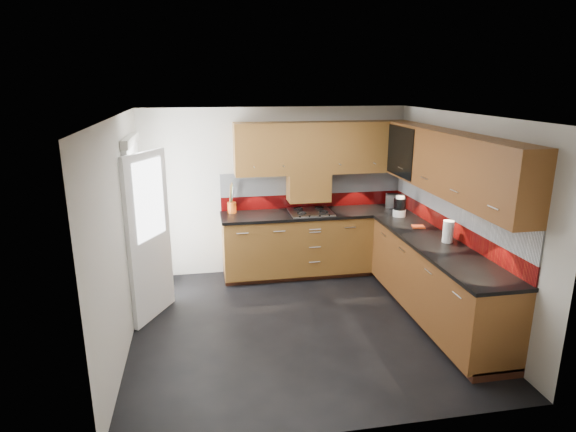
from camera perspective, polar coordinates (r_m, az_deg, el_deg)
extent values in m
cube|color=black|center=(5.76, 1.49, -12.87)|extent=(4.00, 3.80, 0.02)
cube|color=white|center=(5.07, 1.69, 12.36)|extent=(4.00, 3.80, 0.10)
cube|color=beige|center=(7.04, -1.51, 3.03)|extent=(4.00, 0.08, 2.64)
cube|color=beige|center=(3.63, 7.66, -9.68)|extent=(4.00, 0.08, 2.64)
cube|color=beige|center=(5.26, -19.60, -2.33)|extent=(0.08, 3.80, 2.64)
cube|color=beige|center=(5.99, 20.07, -0.23)|extent=(0.08, 3.80, 2.64)
cube|color=brown|center=(7.02, 3.41, -3.18)|extent=(2.70, 0.60, 0.95)
cube|color=#5D3316|center=(5.97, 17.05, -7.36)|extent=(0.60, 2.60, 0.95)
cube|color=#411E12|center=(7.20, 3.30, -6.30)|extent=(2.70, 0.54, 0.10)
cube|color=#411E12|center=(6.16, 16.98, -10.97)|extent=(0.54, 2.60, 0.10)
cube|color=black|center=(6.88, 3.41, 0.30)|extent=(2.72, 0.62, 0.04)
cube|color=black|center=(5.80, 17.40, -3.39)|extent=(0.62, 2.60, 0.04)
cube|color=maroon|center=(7.13, 2.94, 1.86)|extent=(2.70, 0.02, 0.20)
cube|color=silver|center=(7.07, 2.97, 3.98)|extent=(2.70, 0.02, 0.34)
cube|color=maroon|center=(6.17, 18.60, -1.18)|extent=(0.02, 3.20, 0.20)
cube|color=silver|center=(6.10, 18.82, 1.25)|extent=(0.02, 3.20, 0.34)
cube|color=brown|center=(6.86, 4.15, 8.09)|extent=(2.50, 0.33, 0.72)
cube|color=#5D3316|center=(5.78, 18.73, 5.87)|extent=(0.33, 2.87, 0.72)
cube|color=silver|center=(6.68, 3.24, 6.09)|extent=(1.80, 0.01, 0.16)
cube|color=silver|center=(5.70, 17.15, 3.73)|extent=(0.01, 2.00, 0.16)
cube|color=brown|center=(6.91, 2.44, 3.46)|extent=(0.60, 0.33, 0.40)
cube|color=black|center=(6.62, 13.11, 7.45)|extent=(0.01, 0.80, 0.66)
cube|color=#FFD18C|center=(6.75, 15.53, 7.44)|extent=(0.01, 0.76, 0.64)
cube|color=black|center=(6.69, 14.50, 7.62)|extent=(0.29, 0.76, 0.01)
cylinder|color=black|center=(6.45, 15.48, 8.16)|extent=(0.07, 0.07, 0.16)
cylinder|color=black|center=(6.59, 14.92, 8.35)|extent=(0.07, 0.07, 0.16)
cylinder|color=white|center=(6.72, 14.38, 8.52)|extent=(0.07, 0.07, 0.16)
cylinder|color=black|center=(6.86, 13.86, 8.69)|extent=(0.07, 0.07, 0.16)
cube|color=white|center=(6.15, -17.47, -1.33)|extent=(0.06, 0.95, 2.04)
cube|color=white|center=(5.80, -16.08, -2.43)|extent=(0.42, 0.73, 1.98)
cube|color=white|center=(5.68, -16.12, 1.90)|extent=(0.28, 0.50, 0.90)
cube|color=silver|center=(6.84, 2.70, 0.48)|extent=(0.60, 0.52, 0.02)
torus|color=black|center=(6.68, 1.64, 0.35)|extent=(0.14, 0.14, 0.02)
torus|color=black|center=(6.75, 4.23, 0.48)|extent=(0.14, 0.14, 0.02)
torus|color=black|center=(6.92, 1.21, 0.89)|extent=(0.14, 0.14, 0.02)
torus|color=black|center=(6.99, 3.72, 1.01)|extent=(0.14, 0.14, 0.02)
cube|color=black|center=(6.60, 3.18, 0.01)|extent=(0.46, 0.04, 0.02)
cylinder|color=#DF5A15|center=(6.86, -6.66, 1.01)|extent=(0.12, 0.12, 0.15)
cylinder|color=olive|center=(6.83, -6.76, 2.57)|extent=(0.06, 0.02, 0.30)
cylinder|color=olive|center=(6.84, -6.68, 2.49)|extent=(0.06, 0.02, 0.28)
cylinder|color=olive|center=(6.83, -6.81, 2.65)|extent=(0.06, 0.04, 0.32)
cylinder|color=olive|center=(6.83, -6.61, 2.41)|extent=(0.04, 0.04, 0.26)
cylinder|color=olive|center=(6.82, -6.87, 2.50)|extent=(0.03, 0.05, 0.29)
cube|color=silver|center=(7.30, 12.55, 1.77)|extent=(0.31, 0.25, 0.19)
cube|color=black|center=(7.27, 12.60, 2.52)|extent=(0.20, 0.09, 0.01)
cube|color=black|center=(7.31, 12.47, 2.60)|extent=(0.20, 0.09, 0.01)
cylinder|color=white|center=(6.82, 13.04, 0.38)|extent=(0.17, 0.17, 0.10)
cylinder|color=black|center=(6.79, 13.11, 1.40)|extent=(0.17, 0.17, 0.16)
cylinder|color=white|center=(6.77, 13.16, 2.20)|extent=(0.12, 0.12, 0.04)
cylinder|color=white|center=(5.86, 18.45, -1.76)|extent=(0.13, 0.13, 0.26)
cube|color=#EC471A|center=(6.37, 15.18, -1.23)|extent=(0.18, 0.16, 0.02)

